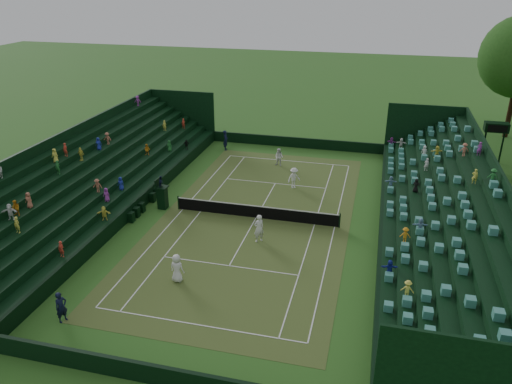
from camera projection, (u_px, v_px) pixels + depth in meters
ground at (256, 218)px, 34.88m from camera, size 160.00×160.00×0.00m
court_surface at (256, 218)px, 34.88m from camera, size 12.97×26.77×0.01m
perimeter_wall_north at (296, 142)px, 48.76m from camera, size 17.17×0.20×1.00m
perimeter_wall_south at (162, 376)px, 20.60m from camera, size 17.17×0.20×1.00m
perimeter_wall_east at (381, 226)px, 32.78m from camera, size 0.20×31.77×1.00m
perimeter_wall_west at (144, 199)px, 36.59m from camera, size 0.20×31.77×1.00m
north_grandstand at (451, 218)px, 31.42m from camera, size 6.60×32.00×4.90m
south_grandstand at (91, 181)px, 37.10m from camera, size 6.60×32.00×4.90m
tennis_net at (256, 211)px, 34.67m from camera, size 11.67×0.10×1.06m
scoreboard_tower at (496, 129)px, 43.81m from camera, size 2.00×1.00×3.70m
umpire_chair at (162, 195)px, 35.93m from camera, size 0.80×0.80×2.52m
courtside_chairs at (147, 202)px, 36.44m from camera, size 0.47×5.45×1.03m
player_near_west at (177, 268)px, 27.46m from camera, size 0.88×0.63×1.68m
player_near_east at (259, 228)px, 31.50m from camera, size 0.82×0.79×1.89m
player_far_west at (279, 157)px, 43.99m from camera, size 0.89×0.76×1.60m
player_far_east at (294, 178)px, 39.44m from camera, size 1.25×1.19×1.70m
line_judge_north at (226, 140)px, 47.86m from camera, size 0.61×0.79×1.94m
line_judge_south at (61, 307)px, 24.29m from camera, size 0.61×0.71×1.65m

